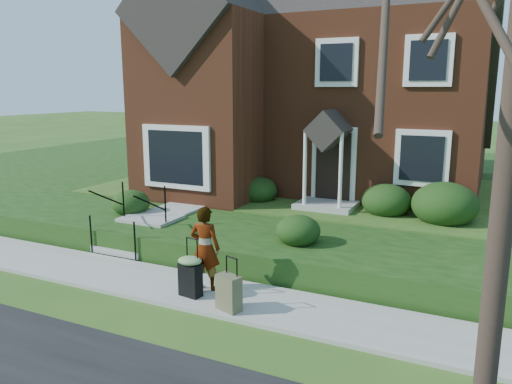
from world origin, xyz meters
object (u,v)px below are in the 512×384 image
Objects in this scene: suitcase_black at (190,274)px; suitcase_olive at (229,293)px; woman at (205,248)px; front_steps at (140,229)px.

suitcase_black reaches higher than suitcase_olive.
suitcase_black is at bearing 71.98° from woman.
woman reaches higher than suitcase_olive.
front_steps is at bearing 166.79° from suitcase_olive.
suitcase_black is (-0.08, -0.42, -0.39)m from woman.
woman reaches higher than suitcase_black.
suitcase_black is 0.98m from suitcase_olive.
suitcase_olive is (0.87, -0.65, -0.50)m from woman.
woman is at bearing -30.37° from front_steps.
suitcase_black is 1.16× the size of suitcase_olive.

